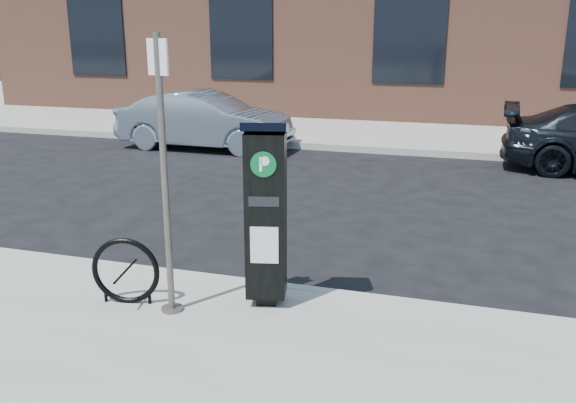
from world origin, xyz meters
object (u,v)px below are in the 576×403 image
at_px(sign_pole, 165,181).
at_px(car_silver, 205,120).
at_px(bike_rack, 126,271).
at_px(parking_kiosk, 266,213).

relative_size(sign_pole, car_silver, 0.64).
xyz_separation_m(sign_pole, bike_rack, (-0.50, 0.03, -0.96)).
bearing_deg(car_silver, sign_pole, -156.90).
distance_m(sign_pole, bike_rack, 1.08).
bearing_deg(sign_pole, bike_rack, -166.91).
distance_m(parking_kiosk, bike_rack, 1.51).
bearing_deg(sign_pole, parking_kiosk, 44.06).
bearing_deg(sign_pole, car_silver, 128.47).
relative_size(parking_kiosk, car_silver, 0.45).
bearing_deg(bike_rack, sign_pole, -14.10).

